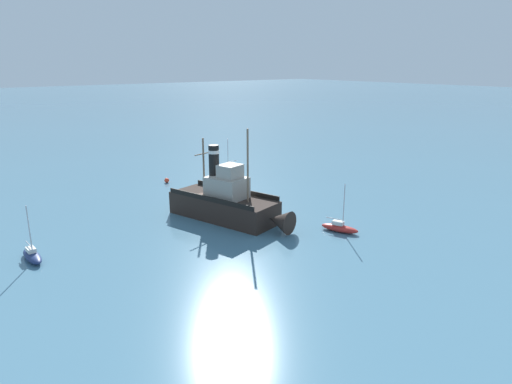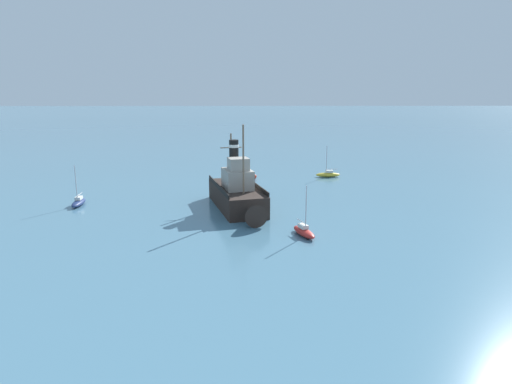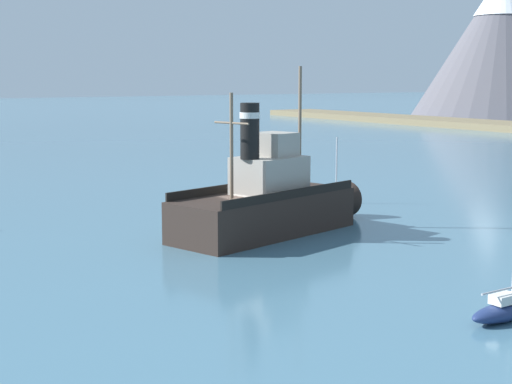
{
  "view_description": "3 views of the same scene",
  "coord_description": "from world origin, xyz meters",
  "px_view_note": "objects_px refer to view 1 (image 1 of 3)",
  "views": [
    {
      "loc": [
        25.65,
        39.92,
        16.14
      ],
      "look_at": [
        -2.9,
        3.88,
        3.01
      ],
      "focal_mm": 32.0,
      "sensor_mm": 36.0,
      "label": 1
    },
    {
      "loc": [
        -1.95,
        53.07,
        13.72
      ],
      "look_at": [
        -2.65,
        1.66,
        1.9
      ],
      "focal_mm": 32.0,
      "sensor_mm": 36.0,
      "label": 2
    },
    {
      "loc": [
        37.78,
        -23.45,
        9.31
      ],
      "look_at": [
        1.69,
        -0.43,
        2.96
      ],
      "focal_mm": 55.0,
      "sensor_mm": 36.0,
      "label": 3
    }
  ],
  "objects_px": {
    "old_tugboat": "(228,203)",
    "sailboat_navy": "(32,255)",
    "sailboat_red": "(340,228)",
    "mooring_buoy": "(167,180)",
    "sailboat_yellow": "(230,167)"
  },
  "relations": [
    {
      "from": "sailboat_red",
      "to": "mooring_buoy",
      "type": "height_order",
      "value": "sailboat_red"
    },
    {
      "from": "sailboat_yellow",
      "to": "sailboat_red",
      "type": "bearing_deg",
      "value": 76.1
    },
    {
      "from": "sailboat_red",
      "to": "sailboat_yellow",
      "type": "height_order",
      "value": "same"
    },
    {
      "from": "sailboat_red",
      "to": "mooring_buoy",
      "type": "xyz_separation_m",
      "value": [
        4.38,
        -27.75,
        -0.1
      ]
    },
    {
      "from": "old_tugboat",
      "to": "sailboat_navy",
      "type": "height_order",
      "value": "old_tugboat"
    },
    {
      "from": "sailboat_navy",
      "to": "sailboat_red",
      "type": "xyz_separation_m",
      "value": [
        -25.48,
        11.61,
        0.0
      ]
    },
    {
      "from": "sailboat_navy",
      "to": "sailboat_yellow",
      "type": "height_order",
      "value": "same"
    },
    {
      "from": "sailboat_yellow",
      "to": "mooring_buoy",
      "type": "height_order",
      "value": "sailboat_yellow"
    },
    {
      "from": "sailboat_red",
      "to": "mooring_buoy",
      "type": "relative_size",
      "value": 7.42
    },
    {
      "from": "old_tugboat",
      "to": "sailboat_yellow",
      "type": "relative_size",
      "value": 3.02
    },
    {
      "from": "mooring_buoy",
      "to": "sailboat_red",
      "type": "bearing_deg",
      "value": 98.98
    },
    {
      "from": "sailboat_yellow",
      "to": "old_tugboat",
      "type": "bearing_deg",
      "value": 54.36
    },
    {
      "from": "sailboat_navy",
      "to": "sailboat_red",
      "type": "height_order",
      "value": "same"
    },
    {
      "from": "sailboat_yellow",
      "to": "mooring_buoy",
      "type": "relative_size",
      "value": 7.42
    },
    {
      "from": "old_tugboat",
      "to": "sailboat_red",
      "type": "height_order",
      "value": "old_tugboat"
    }
  ]
}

